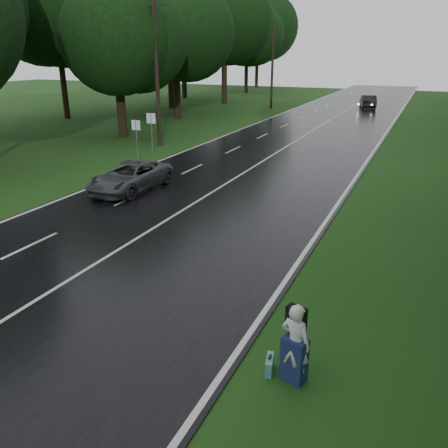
{
  "coord_description": "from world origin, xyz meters",
  "views": [
    {
      "loc": [
        9.0,
        -8.59,
        6.29
      ],
      "look_at": [
        3.4,
        4.04,
        1.1
      ],
      "focal_mm": 36.83,
      "sensor_mm": 36.0,
      "label": 1
    }
  ],
  "objects": [
    {
      "name": "ground",
      "position": [
        0.0,
        0.0,
        0.0
      ],
      "size": [
        160.0,
        160.0,
        0.0
      ],
      "primitive_type": "plane",
      "color": "#1D4414",
      "rests_on": "ground"
    },
    {
      "name": "road",
      "position": [
        0.0,
        20.0,
        0.02
      ],
      "size": [
        12.0,
        140.0,
        0.04
      ],
      "primitive_type": "cube",
      "color": "black",
      "rests_on": "ground"
    },
    {
      "name": "lane_center",
      "position": [
        0.0,
        20.0,
        0.04
      ],
      "size": [
        0.12,
        140.0,
        0.01
      ],
      "primitive_type": "cube",
      "color": "silver",
      "rests_on": "road"
    },
    {
      "name": "grey_car",
      "position": [
        -3.75,
        9.08,
        0.71
      ],
      "size": [
        2.36,
        4.86,
        1.33
      ],
      "primitive_type": "imported",
      "rotation": [
        0.0,
        0.0,
        6.25
      ],
      "color": "#494C4E",
      "rests_on": "road"
    },
    {
      "name": "far_car",
      "position": [
        1.92,
        49.33,
        0.78
      ],
      "size": [
        2.54,
        4.73,
        1.48
      ],
      "primitive_type": "imported",
      "rotation": [
        0.0,
        0.0,
        3.37
      ],
      "color": "black",
      "rests_on": "road"
    },
    {
      "name": "hitchhiker",
      "position": [
        7.17,
        -0.98,
        0.81
      ],
      "size": [
        0.73,
        0.7,
        1.75
      ],
      "color": "silver",
      "rests_on": "ground"
    },
    {
      "name": "suitcase",
      "position": [
        6.65,
        -0.95,
        0.17
      ],
      "size": [
        0.24,
        0.5,
        0.34
      ],
      "primitive_type": "cube",
      "rotation": [
        0.0,
        0.0,
        0.21
      ],
      "color": "teal",
      "rests_on": "ground"
    },
    {
      "name": "utility_pole_mid",
      "position": [
        -8.5,
        19.57,
        0.0
      ],
      "size": [
        1.8,
        0.28,
        10.11
      ],
      "primitive_type": null,
      "color": "black",
      "rests_on": "ground"
    },
    {
      "name": "utility_pole_far",
      "position": [
        -8.5,
        44.57,
        0.0
      ],
      "size": [
        1.8,
        0.28,
        9.07
      ],
      "primitive_type": null,
      "color": "black",
      "rests_on": "ground"
    },
    {
      "name": "road_sign_a",
      "position": [
        -7.2,
        14.83,
        0.0
      ],
      "size": [
        0.59,
        0.1,
        2.44
      ],
      "primitive_type": null,
      "color": "white",
      "rests_on": "ground"
    },
    {
      "name": "road_sign_b",
      "position": [
        -7.2,
        16.53,
        0.0
      ],
      "size": [
        0.64,
        0.1,
        2.66
      ],
      "primitive_type": null,
      "color": "white",
      "rests_on": "ground"
    },
    {
      "name": "tree_left_d",
      "position": [
        -13.08,
        21.51,
        0.0
      ],
      "size": [
        8.05,
        8.05,
        12.57
      ],
      "primitive_type": null,
      "color": "black",
      "rests_on": "ground"
    },
    {
      "name": "tree_left_e",
      "position": [
        -14.28,
        32.44,
        0.0
      ],
      "size": [
        8.82,
        8.82,
        13.78
      ],
      "primitive_type": null,
      "color": "black",
      "rests_on": "ground"
    },
    {
      "name": "tree_left_f",
      "position": [
        -15.79,
        47.4,
        0.0
      ],
      "size": [
        11.33,
        11.33,
        17.71
      ],
      "primitive_type": null,
      "color": "black",
      "rests_on": "ground"
    }
  ]
}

